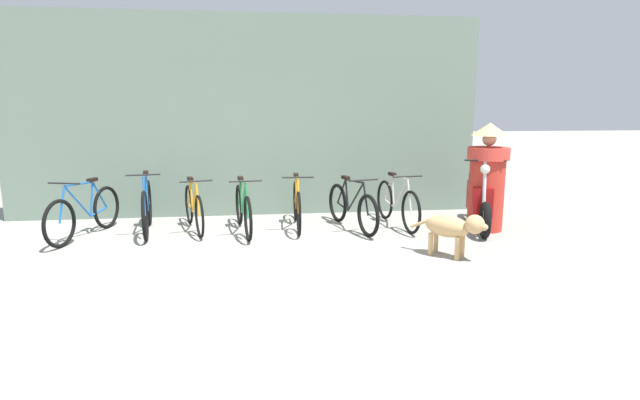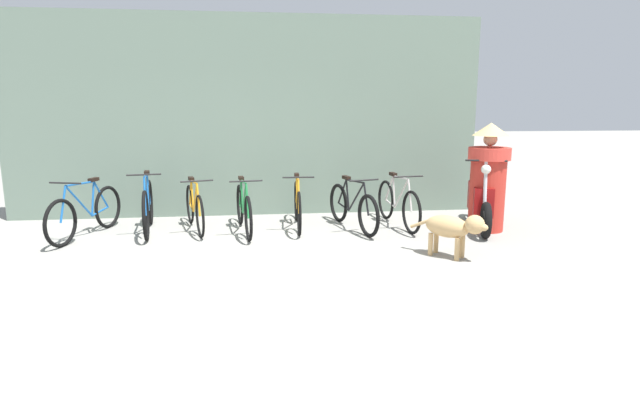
% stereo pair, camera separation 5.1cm
% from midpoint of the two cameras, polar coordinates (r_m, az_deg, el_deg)
% --- Properties ---
extents(ground_plane, '(60.00, 60.00, 0.00)m').
position_cam_midpoint_polar(ground_plane, '(5.27, -8.40, -9.89)').
color(ground_plane, gray).
extents(shop_wall_back, '(7.87, 0.20, 3.32)m').
position_cam_midpoint_polar(shop_wall_back, '(8.55, -8.03, 9.38)').
color(shop_wall_back, slate).
rests_on(shop_wall_back, ground).
extents(bicycle_0, '(0.59, 1.67, 0.85)m').
position_cam_midpoint_polar(bicycle_0, '(7.82, -25.01, -1.34)').
color(bicycle_0, black).
rests_on(bicycle_0, ground).
extents(bicycle_1, '(0.46, 1.72, 0.91)m').
position_cam_midpoint_polar(bicycle_1, '(7.78, -18.90, -0.76)').
color(bicycle_1, black).
rests_on(bicycle_1, ground).
extents(bicycle_2, '(0.55, 1.52, 0.80)m').
position_cam_midpoint_polar(bicycle_2, '(7.70, -13.96, -0.88)').
color(bicycle_2, black).
rests_on(bicycle_2, ground).
extents(bicycle_3, '(0.46, 1.65, 0.83)m').
position_cam_midpoint_polar(bicycle_3, '(7.43, -8.51, -1.06)').
color(bicycle_3, black).
rests_on(bicycle_3, ground).
extents(bicycle_4, '(0.46, 1.62, 0.84)m').
position_cam_midpoint_polar(bicycle_4, '(7.63, -2.39, -0.59)').
color(bicycle_4, black).
rests_on(bicycle_4, ground).
extents(bicycle_5, '(0.57, 1.61, 0.81)m').
position_cam_midpoint_polar(bicycle_5, '(7.56, 3.93, -0.86)').
color(bicycle_5, black).
rests_on(bicycle_5, ground).
extents(bicycle_6, '(0.46, 1.66, 0.84)m').
position_cam_midpoint_polar(bicycle_6, '(7.82, 9.07, -0.45)').
color(bicycle_6, black).
rests_on(bicycle_6, ground).
extents(motorcycle, '(0.70, 1.78, 1.09)m').
position_cam_midpoint_polar(motorcycle, '(7.97, 18.00, -0.08)').
color(motorcycle, black).
rests_on(motorcycle, ground).
extents(stray_dog, '(0.77, 0.80, 0.58)m').
position_cam_midpoint_polar(stray_dog, '(6.31, 15.19, -3.03)').
color(stray_dog, tan).
rests_on(stray_dog, ground).
extents(person_in_robes, '(0.85, 0.85, 1.60)m').
position_cam_midpoint_polar(person_in_robes, '(7.81, 18.84, 2.56)').
color(person_in_robes, '#B72D23').
rests_on(person_in_robes, ground).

